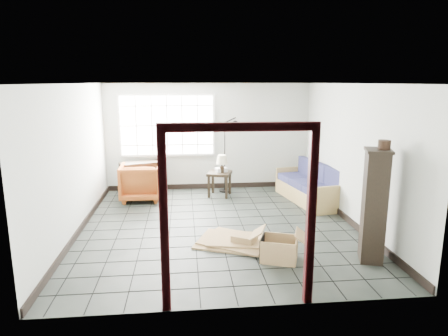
{
  "coord_description": "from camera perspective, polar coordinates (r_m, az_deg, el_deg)",
  "views": [
    {
      "loc": [
        -0.61,
        -7.0,
        2.63
      ],
      "look_at": [
        0.13,
        0.3,
        1.04
      ],
      "focal_mm": 32.0,
      "sensor_mm": 36.0,
      "label": 1
    }
  ],
  "objects": [
    {
      "name": "pot",
      "position": [
        6.08,
        21.93,
        3.1
      ],
      "size": [
        0.21,
        0.21,
        0.13
      ],
      "rotation": [
        0.0,
        0.0,
        0.23
      ],
      "color": "black",
      "rests_on": "tall_shelf"
    },
    {
      "name": "window_panel",
      "position": [
        9.76,
        -8.13,
        6.04
      ],
      "size": [
        2.32,
        0.08,
        1.52
      ],
      "color": "silver",
      "rests_on": "ground"
    },
    {
      "name": "futon_sofa",
      "position": [
        9.15,
        12.34,
        -2.74
      ],
      "size": [
        1.09,
        2.05,
        0.86
      ],
      "rotation": [
        0.0,
        0.0,
        0.19
      ],
      "color": "olive",
      "rests_on": "ground"
    },
    {
      "name": "open_box",
      "position": [
        6.16,
        7.86,
        -11.38
      ],
      "size": [
        0.94,
        0.68,
        0.48
      ],
      "rotation": [
        0.0,
        0.0,
        -0.35
      ],
      "color": "#966A48",
      "rests_on": "ground"
    },
    {
      "name": "projector",
      "position": [
        9.32,
        -0.4,
        -0.26
      ],
      "size": [
        0.29,
        0.25,
        0.09
      ],
      "rotation": [
        0.0,
        0.0,
        0.22
      ],
      "color": "silver",
      "rests_on": "side_table"
    },
    {
      "name": "side_table",
      "position": [
        9.31,
        -0.65,
        -1.19
      ],
      "size": [
        0.65,
        0.65,
        0.57
      ],
      "rotation": [
        0.0,
        0.0,
        -0.31
      ],
      "color": "black",
      "rests_on": "ground"
    },
    {
      "name": "tall_shelf",
      "position": [
        6.27,
        20.66,
        -4.98
      ],
      "size": [
        0.48,
        0.55,
        1.69
      ],
      "rotation": [
        0.0,
        0.0,
        -0.32
      ],
      "color": "black",
      "rests_on": "ground"
    },
    {
      "name": "console_shelf",
      "position": [
        9.72,
        -11.65,
        -1.39
      ],
      "size": [
        1.06,
        0.69,
        0.77
      ],
      "rotation": [
        0.0,
        0.0,
        0.34
      ],
      "color": "black",
      "rests_on": "ground"
    },
    {
      "name": "cardboard_pile",
      "position": [
        6.74,
        1.91,
        -10.32
      ],
      "size": [
        1.5,
        1.3,
        0.18
      ],
      "rotation": [
        0.0,
        0.0,
        -0.44
      ],
      "color": "#966A48",
      "rests_on": "ground"
    },
    {
      "name": "table_lamp",
      "position": [
        9.21,
        -0.29,
        1.1
      ],
      "size": [
        0.35,
        0.35,
        0.41
      ],
      "rotation": [
        0.0,
        0.0,
        0.42
      ],
      "color": "black",
      "rests_on": "side_table"
    },
    {
      "name": "ground",
      "position": [
        7.5,
        -0.8,
        -8.3
      ],
      "size": [
        5.5,
        5.5,
        0.0
      ],
      "primitive_type": "plane",
      "color": "black",
      "rests_on": "ground"
    },
    {
      "name": "doorway_trim",
      "position": [
        4.52,
        2.16,
        -3.84
      ],
      "size": [
        1.8,
        0.08,
        2.2
      ],
      "color": "#340C0E",
      "rests_on": "ground"
    },
    {
      "name": "armchair",
      "position": [
        9.21,
        -11.8,
        -1.71
      ],
      "size": [
        0.89,
        0.84,
        0.91
      ],
      "primitive_type": "imported",
      "rotation": [
        0.0,
        0.0,
        3.15
      ],
      "color": "#9B5516",
      "rests_on": "ground"
    },
    {
      "name": "room_shell",
      "position": [
        7.12,
        -0.86,
        4.54
      ],
      "size": [
        5.02,
        5.52,
        2.61
      ],
      "color": "#BAC0B8",
      "rests_on": "ground"
    },
    {
      "name": "floor_lamp",
      "position": [
        9.54,
        0.83,
        2.21
      ],
      "size": [
        0.49,
        0.4,
        1.82
      ],
      "rotation": [
        0.0,
        0.0,
        -0.17
      ],
      "color": "black",
      "rests_on": "ground"
    }
  ]
}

